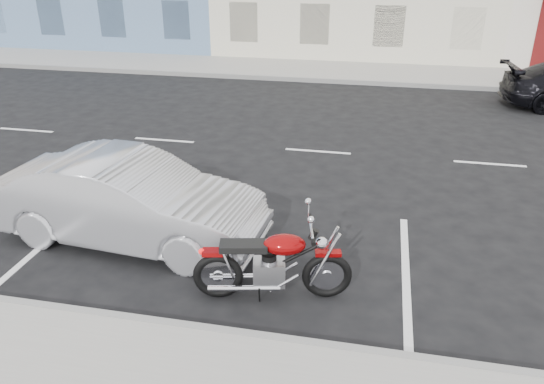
# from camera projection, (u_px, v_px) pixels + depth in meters

# --- Properties ---
(ground) EXTENTS (120.00, 120.00, 0.00)m
(ground) POSITION_uv_depth(u_px,v_px,m) (401.00, 157.00, 12.61)
(ground) COLOR black
(ground) RESTS_ON ground
(sidewalk_far) EXTENTS (80.00, 3.40, 0.15)m
(sidewalk_far) POSITION_uv_depth(u_px,v_px,m) (271.00, 68.00, 21.20)
(sidewalk_far) COLOR gray
(sidewalk_far) RESTS_ON ground
(curb_near) EXTENTS (80.00, 0.12, 0.16)m
(curb_near) POSITION_uv_depth(u_px,v_px,m) (38.00, 308.00, 7.30)
(curb_near) COLOR gray
(curb_near) RESTS_ON ground
(curb_far) EXTENTS (80.00, 0.12, 0.16)m
(curb_far) POSITION_uv_depth(u_px,v_px,m) (261.00, 78.00, 19.70)
(curb_far) COLOR gray
(curb_far) RESTS_ON ground
(motorcycle) EXTENTS (2.24, 0.85, 1.13)m
(motorcycle) POSITION_uv_depth(u_px,v_px,m) (329.00, 266.00, 7.45)
(motorcycle) COLOR black
(motorcycle) RESTS_ON ground
(sedan_silver) EXTENTS (4.66, 1.97, 1.50)m
(sedan_silver) POSITION_uv_depth(u_px,v_px,m) (130.00, 201.00, 8.81)
(sedan_silver) COLOR #B4B6BD
(sedan_silver) RESTS_ON ground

